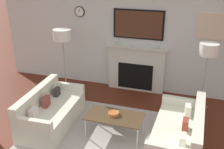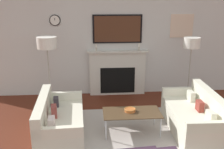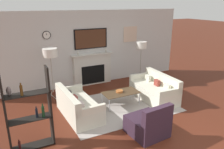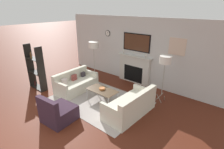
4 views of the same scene
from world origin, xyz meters
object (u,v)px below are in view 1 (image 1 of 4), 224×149
object	(u,v)px
couch_left	(50,112)
decorative_bowl	(114,113)
floor_lamp_right	(209,51)
couch_right	(179,135)
floor_lamp_left	(62,36)
coffee_table	(115,117)

from	to	relation	value
couch_left	decorative_bowl	bearing A→B (deg)	3.39
couch_left	decorative_bowl	world-z (taller)	couch_left
couch_left	floor_lamp_right	distance (m)	3.42
couch_left	couch_right	world-z (taller)	couch_right
couch_right	floor_lamp_left	bearing A→B (deg)	154.91
floor_lamp_right	couch_right	bearing A→B (deg)	-104.33
coffee_table	floor_lamp_right	bearing A→B (deg)	40.40
couch_right	floor_lamp_right	size ratio (longest dim) A/B	1.07
couch_right	couch_left	bearing A→B (deg)	-179.97
floor_lamp_right	coffee_table	bearing A→B (deg)	-139.60
couch_right	coffee_table	size ratio (longest dim) A/B	1.60
couch_right	floor_lamp_right	bearing A→B (deg)	75.67
floor_lamp_left	floor_lamp_right	xyz separation A→B (m)	(3.25, 0.00, -0.05)
decorative_bowl	coffee_table	bearing A→B (deg)	-52.15
couch_right	coffee_table	bearing A→B (deg)	178.18
coffee_table	couch_right	bearing A→B (deg)	-1.82
couch_right	coffee_table	xyz separation A→B (m)	(-1.21, 0.04, 0.11)
decorative_bowl	floor_lamp_left	world-z (taller)	floor_lamp_left
couch_left	decorative_bowl	xyz separation A→B (m)	(1.32, 0.08, 0.18)
floor_lamp_left	floor_lamp_right	world-z (taller)	floor_lamp_left
floor_lamp_right	floor_lamp_left	bearing A→B (deg)	180.00
coffee_table	floor_lamp_left	size ratio (longest dim) A/B	0.65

